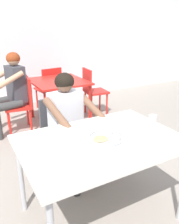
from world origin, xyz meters
The scene contains 12 objects.
ground_plane centered at (0.00, 0.00, -0.03)m, with size 12.00×12.00×0.05m, color gray.
back_wall centered at (0.00, 3.60, 1.70)m, with size 12.00×0.12×3.40m, color white.
table_foreground centered at (0.00, 0.04, 0.69)m, with size 1.29×0.90×0.76m.
thali_tray centered at (0.04, 0.03, 0.77)m, with size 0.29×0.29×0.03m.
drinking_cup centered at (0.57, 0.06, 0.81)m, with size 0.08×0.08×0.09m.
chair_foreground centered at (0.01, 0.94, 0.48)m, with size 0.47×0.49×0.84m.
diner_foreground centered at (0.04, 0.71, 0.70)m, with size 0.55×0.59×1.17m.
table_background_red centered at (0.52, 2.26, 0.66)m, with size 0.87×0.96×0.74m.
chair_red_left centered at (-0.11, 2.21, 0.49)m, with size 0.45×0.47×0.87m.
chair_red_right centered at (1.19, 2.27, 0.51)m, with size 0.43×0.43×0.88m.
chair_red_far centered at (0.59, 2.92, 0.49)m, with size 0.49×0.49×0.85m.
patron_background centered at (-0.26, 2.24, 0.74)m, with size 0.60×0.56×1.24m.
Camera 1 is at (-0.90, -1.38, 1.62)m, focal length 37.45 mm.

